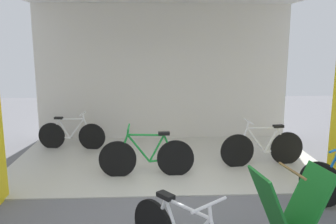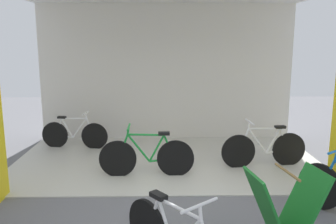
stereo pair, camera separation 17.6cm
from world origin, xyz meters
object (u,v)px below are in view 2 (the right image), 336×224
bicycle_inside_1 (147,157)px  sandwich_board_sign (285,210)px  bicycle_inside_2 (264,149)px  bicycle_inside_0 (74,134)px

bicycle_inside_1 → sandwich_board_sign: (1.64, -2.22, 0.10)m
bicycle_inside_1 → bicycle_inside_2: bicycle_inside_1 is taller
bicycle_inside_1 → bicycle_inside_2: bearing=11.7°
bicycle_inside_1 → sandwich_board_sign: size_ratio=1.76×
bicycle_inside_1 → bicycle_inside_2: size_ratio=1.02×
bicycle_inside_1 → bicycle_inside_0: bearing=134.5°
bicycle_inside_1 → sandwich_board_sign: sandwich_board_sign is taller
bicycle_inside_0 → bicycle_inside_1: size_ratio=0.89×
bicycle_inside_0 → sandwich_board_sign: (3.30, -3.92, 0.14)m
bicycle_inside_0 → sandwich_board_sign: size_ratio=1.58×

